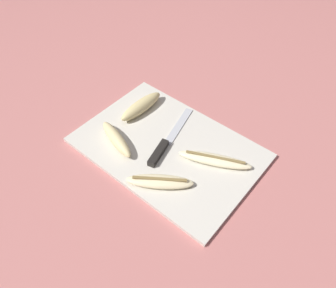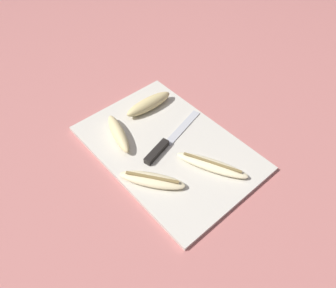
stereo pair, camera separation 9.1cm
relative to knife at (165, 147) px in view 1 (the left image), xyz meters
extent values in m
plane|color=#B76B66|center=(0.00, 0.01, -0.02)|extent=(4.00, 4.00, 0.00)
cube|color=beige|center=(0.00, 0.01, -0.01)|extent=(0.50, 0.34, 0.01)
cube|color=black|center=(0.01, -0.03, 0.00)|extent=(0.04, 0.09, 0.02)
cube|color=#B7BABF|center=(-0.02, 0.09, -0.01)|extent=(0.06, 0.16, 0.00)
ellipsoid|color=beige|center=(-0.12, -0.07, 0.01)|extent=(0.16, 0.08, 0.04)
ellipsoid|color=beige|center=(0.13, 0.05, 0.00)|extent=(0.19, 0.12, 0.02)
cube|color=olive|center=(0.13, 0.05, 0.02)|extent=(0.14, 0.07, 0.00)
ellipsoid|color=#DBC684|center=(-0.15, 0.07, 0.01)|extent=(0.05, 0.16, 0.04)
ellipsoid|color=beige|center=(0.07, -0.10, 0.00)|extent=(0.16, 0.14, 0.02)
cube|color=olive|center=(0.07, -0.10, 0.02)|extent=(0.12, 0.09, 0.00)
camera|label=1|loc=(0.39, -0.45, 0.68)|focal=35.00mm
camera|label=2|loc=(0.45, -0.39, 0.68)|focal=35.00mm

